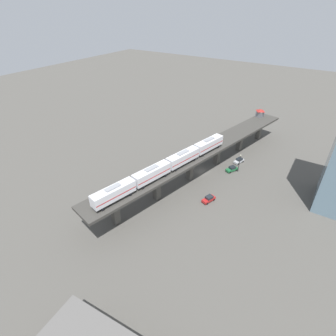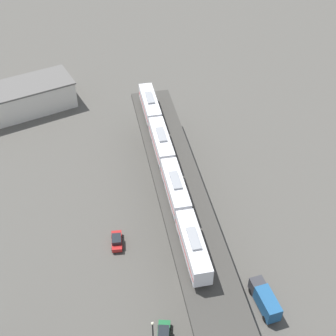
# 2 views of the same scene
# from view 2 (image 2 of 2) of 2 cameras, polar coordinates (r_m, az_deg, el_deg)

# --- Properties ---
(ground_plane) EXTENTS (400.00, 400.00, 0.00)m
(ground_plane) POSITION_cam_2_polar(r_m,az_deg,el_deg) (79.41, 3.67, -14.03)
(ground_plane) COLOR #4C4944
(elevated_viaduct) EXTENTS (29.08, 91.50, 8.75)m
(elevated_viaduct) POSITION_cam_2_polar(r_m,az_deg,el_deg) (73.27, 3.96, -10.83)
(elevated_viaduct) COLOR #393733
(elevated_viaduct) RESTS_ON ground
(subway_train) EXTENTS (14.04, 49.13, 4.45)m
(subway_train) POSITION_cam_2_polar(r_m,az_deg,el_deg) (82.51, 0.00, 0.54)
(subway_train) COLOR silver
(subway_train) RESTS_ON elevated_viaduct
(street_car_red) EXTENTS (3.09, 4.74, 1.89)m
(street_car_red) POSITION_cam_2_polar(r_m,az_deg,el_deg) (84.16, -6.27, -8.81)
(street_car_red) COLOR #AD1E1E
(street_car_red) RESTS_ON ground
(street_car_green) EXTENTS (3.64, 4.73, 1.89)m
(street_car_green) POSITION_cam_2_polar(r_m,az_deg,el_deg) (73.57, -0.54, -19.61)
(street_car_green) COLOR #1E6638
(street_car_green) RESTS_ON ground
(delivery_truck) EXTENTS (3.12, 7.42, 3.20)m
(delivery_truck) POSITION_cam_2_polar(r_m,az_deg,el_deg) (77.13, 11.73, -15.41)
(delivery_truck) COLOR #333338
(delivery_truck) RESTS_ON ground
(street_lamp) EXTENTS (0.44, 0.44, 6.94)m
(street_lamp) POSITION_cam_2_polar(r_m,az_deg,el_deg) (70.05, -1.85, -19.49)
(street_lamp) COLOR black
(street_lamp) RESTS_ON ground
(warehouse_building) EXTENTS (29.23, 12.27, 6.80)m
(warehouse_building) POSITION_cam_2_polar(r_m,az_deg,el_deg) (118.95, -18.27, 7.83)
(warehouse_building) COLOR beige
(warehouse_building) RESTS_ON ground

